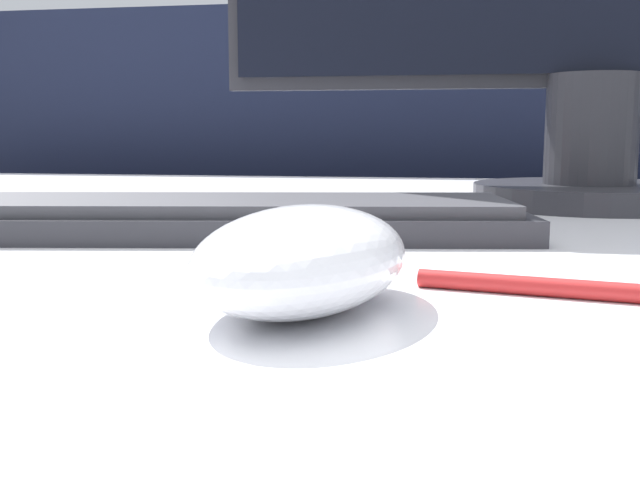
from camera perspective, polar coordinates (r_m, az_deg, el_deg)
partition_panel at (r=1.29m, az=4.50°, el=-5.24°), size 5.00×0.03×1.02m
computer_mouse_near at (r=0.28m, az=-1.26°, el=-1.42°), size 0.10×0.13×0.04m
keyboard at (r=0.50m, az=-8.03°, el=1.72°), size 0.42×0.18×0.02m
pen at (r=0.32m, az=21.27°, el=-3.69°), size 0.16×0.04×0.01m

